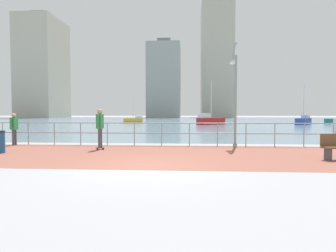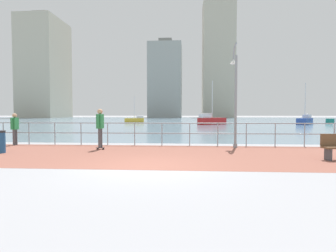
# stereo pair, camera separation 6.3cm
# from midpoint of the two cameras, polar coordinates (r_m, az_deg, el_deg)

# --- Properties ---
(ground) EXTENTS (220.00, 220.00, 0.00)m
(ground) POSITION_cam_midpoint_polar(r_m,az_deg,el_deg) (48.60, 2.23, 0.73)
(ground) COLOR #9E9EA3
(brick_paving) EXTENTS (28.00, 6.14, 0.01)m
(brick_paving) POSITION_cam_midpoint_polar(r_m,az_deg,el_deg) (11.27, -2.81, -5.77)
(brick_paving) COLOR #935647
(brick_paving) RESTS_ON ground
(harbor_water) EXTENTS (180.00, 88.00, 0.00)m
(harbor_water) POSITION_cam_midpoint_polar(r_m,az_deg,el_deg) (59.18, 2.50, 1.08)
(harbor_water) COLOR #6B899E
(harbor_water) RESTS_ON ground
(waterfront_railing) EXTENTS (25.25, 0.06, 1.17)m
(waterfront_railing) POSITION_cam_midpoint_polar(r_m,az_deg,el_deg) (14.23, -1.41, -0.76)
(waterfront_railing) COLOR #8C99A3
(waterfront_railing) RESTS_ON ground
(lamppost) EXTENTS (0.36, 0.82, 4.97)m
(lamppost) POSITION_cam_midpoint_polar(r_m,az_deg,el_deg) (13.95, 13.23, 7.08)
(lamppost) COLOR gray
(lamppost) RESTS_ON ground
(skateboarder) EXTENTS (0.41, 0.56, 1.84)m
(skateboarder) POSITION_cam_midpoint_polar(r_m,az_deg,el_deg) (13.01, -13.75, 0.21)
(skateboarder) COLOR black
(skateboarder) RESTS_ON ground
(bystander) EXTENTS (0.24, 0.55, 1.64)m
(bystander) POSITION_cam_midpoint_polar(r_m,az_deg,el_deg) (16.39, -28.81, -0.08)
(bystander) COLOR #4C4C51
(bystander) RESTS_ON ground
(sailboat_ivory) EXTENTS (3.46, 4.21, 5.92)m
(sailboat_ivory) POSITION_cam_midpoint_polar(r_m,az_deg,el_deg) (44.60, 25.73, 1.02)
(sailboat_ivory) COLOR #284799
(sailboat_ivory) RESTS_ON ground
(sailboat_gray) EXTENTS (4.27, 3.84, 6.18)m
(sailboat_gray) POSITION_cam_midpoint_polar(r_m,az_deg,el_deg) (40.32, 8.49, 1.14)
(sailboat_gray) COLOR #B21E1E
(sailboat_gray) RESTS_ON ground
(sailboat_white) EXTENTS (3.43, 1.38, 4.69)m
(sailboat_white) POSITION_cam_midpoint_polar(r_m,az_deg,el_deg) (49.97, -6.96, 1.28)
(sailboat_white) COLOR gold
(sailboat_white) RESTS_ON ground
(tower_concrete) EXTENTS (11.54, 12.55, 45.26)m
(tower_concrete) POSITION_cam_midpoint_polar(r_m,az_deg,el_deg) (111.00, 9.81, 13.10)
(tower_concrete) COLOR #B2AD99
(tower_concrete) RESTS_ON ground
(tower_glass) EXTENTS (11.98, 17.13, 35.15)m
(tower_glass) POSITION_cam_midpoint_polar(r_m,az_deg,el_deg) (106.81, -23.97, 10.58)
(tower_glass) COLOR #B2AD99
(tower_glass) RESTS_ON ground
(tower_steel) EXTENTS (11.28, 14.03, 27.30)m
(tower_steel) POSITION_cam_midpoint_polar(r_m,az_deg,el_deg) (100.77, -0.77, 9.05)
(tower_steel) COLOR #939993
(tower_steel) RESTS_ON ground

